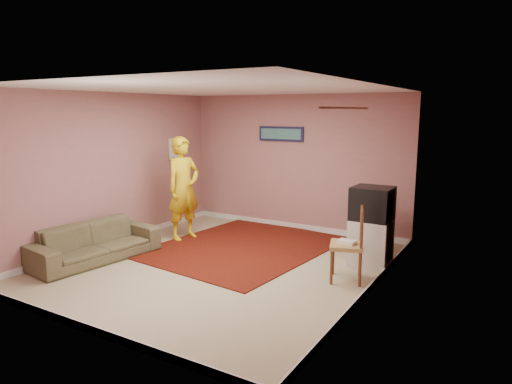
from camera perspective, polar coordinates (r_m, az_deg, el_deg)
The scene contains 26 objects.
ground at distance 7.00m, azimuth -4.27°, elevation -9.01°, with size 5.00×5.00×0.00m, color tan.
wall_back at distance 8.84m, azimuth 4.93°, elevation 3.65°, with size 4.50×0.02×2.60m, color #9E6868.
wall_front at distance 4.89m, azimuth -21.44°, elevation -2.29°, with size 4.50×0.02×2.60m, color #9E6868.
wall_left at distance 8.18m, azimuth -17.45°, elevation 2.70°, with size 0.02×5.00×2.60m, color #9E6868.
wall_right at distance 5.72m, azimuth 14.39°, elevation -0.19°, with size 0.02×5.00×2.60m, color #9E6868.
ceiling at distance 6.62m, azimuth -4.57°, elevation 12.76°, with size 4.50×5.00×0.02m, color white.
baseboard_back at distance 9.06m, azimuth 4.78°, elevation -4.24°, with size 4.50×0.02×0.10m, color silver.
baseboard_front at distance 5.30m, azimuth -20.45°, elevation -15.61°, with size 4.50×0.02×0.10m, color silver.
baseboard_left at distance 8.42m, azimuth -16.95°, elevation -5.77°, with size 0.02×5.00×0.10m, color silver.
baseboard_right at distance 6.07m, azimuth 13.77°, elevation -11.87°, with size 0.02×5.00×0.10m, color silver.
window at distance 4.85m, azimuth 11.40°, elevation -0.08°, with size 0.01×1.10×1.50m, color black.
curtain_sheer at distance 4.76m, azimuth 10.56°, elevation -2.71°, with size 0.01×0.75×2.10m, color white.
curtain_floral at distance 5.41m, azimuth 12.97°, elevation -1.25°, with size 0.01×0.35×2.10m, color white.
curtain_rod at distance 4.79m, azimuth 11.26°, elevation 10.26°, with size 0.02×0.02×1.40m, color brown.
picture_back at distance 8.90m, azimuth 3.14°, elevation 7.27°, with size 0.95×0.04×0.28m.
picture_left at distance 9.27m, azimuth -10.03°, elevation 5.39°, with size 0.04×0.38×0.42m.
area_rug at distance 7.83m, azimuth -1.62°, elevation -6.83°, with size 2.55×3.18×0.02m, color black.
tv_cabinet at distance 7.00m, azimuth 14.13°, elevation -6.23°, with size 0.56×0.51×0.72m, color silver.
crt_tv at distance 6.86m, azimuth 14.30°, elevation -1.38°, with size 0.58×0.52×0.49m.
chair_a at distance 7.62m, azimuth 13.59°, elevation -2.97°, with size 0.55×0.54×0.54m.
dvd_player at distance 7.63m, azimuth 13.57°, elevation -3.47°, with size 0.34×0.24×0.06m, color #BCBBC1.
blue_throw at distance 7.76m, azimuth 14.07°, elevation -1.29°, with size 0.38×0.05×0.40m, color #80A1D3.
chair_b at distance 6.30m, azimuth 11.31°, elevation -5.45°, with size 0.56×0.57×0.55m.
game_console at distance 6.32m, azimuth 11.28°, elevation -6.13°, with size 0.23×0.16×0.05m, color white.
sofa at distance 7.51m, azimuth -19.46°, elevation -5.95°, with size 1.97×0.77×0.57m, color brown.
person at distance 8.25m, azimuth -9.04°, elevation 0.45°, with size 0.67×0.44×1.85m, color gold.
Camera 1 is at (3.80, -5.42, 2.29)m, focal length 32.00 mm.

